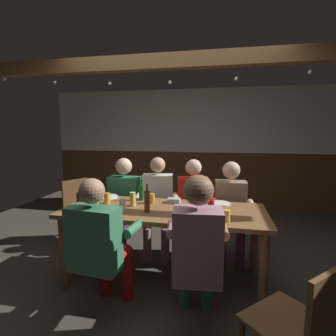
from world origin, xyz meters
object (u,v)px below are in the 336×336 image
(person_2, at_px, (193,204))
(person_5, at_px, (197,247))
(bottle_0, at_px, (211,210))
(pint_glass_2, at_px, (133,199))
(pint_glass_3, at_px, (152,198))
(person_0, at_px, (122,199))
(pint_glass_0, at_px, (86,195))
(pint_glass_4, at_px, (80,200))
(dining_table, at_px, (163,219))
(plate_1, at_px, (220,203))
(condiment_caddy, at_px, (174,201))
(pint_glass_1, at_px, (123,204))
(bottle_1, at_px, (142,192))
(pint_glass_5, at_px, (227,216))
(person_1, at_px, (157,201))
(plate_0, at_px, (107,197))
(person_3, at_px, (230,206))
(bottle_2, at_px, (147,201))
(chair_empty_near_left, at_px, (81,209))
(table_candle, at_px, (97,202))
(pint_glass_6, at_px, (107,198))
(chair_empty_near_right, at_px, (304,329))
(person_4, at_px, (99,242))

(person_2, height_order, person_5, person_5)
(bottle_0, relative_size, pint_glass_2, 1.92)
(pint_glass_3, bearing_deg, person_0, 139.50)
(pint_glass_0, height_order, pint_glass_4, pint_glass_0)
(person_2, bearing_deg, dining_table, 58.34)
(pint_glass_0, bearing_deg, plate_1, 7.35)
(condiment_caddy, distance_m, pint_glass_1, 0.59)
(person_0, xyz_separation_m, condiment_caddy, (0.76, -0.39, 0.13))
(bottle_1, relative_size, pint_glass_1, 1.91)
(condiment_caddy, distance_m, pint_glass_5, 0.75)
(person_1, distance_m, pint_glass_5, 1.23)
(pint_glass_3, bearing_deg, plate_0, 167.77)
(plate_1, distance_m, pint_glass_2, 0.95)
(person_3, relative_size, bottle_2, 4.30)
(chair_empty_near_left, distance_m, pint_glass_2, 1.29)
(condiment_caddy, bearing_deg, plate_0, 175.07)
(plate_0, height_order, pint_glass_5, pint_glass_5)
(chair_empty_near_left, bearing_deg, person_0, 109.51)
(person_0, height_order, pint_glass_0, person_0)
(bottle_0, height_order, pint_glass_4, bottle_0)
(person_5, distance_m, chair_empty_near_left, 2.25)
(table_candle, height_order, pint_glass_0, pint_glass_0)
(plate_1, distance_m, bottle_0, 0.62)
(table_candle, height_order, pint_glass_3, pint_glass_3)
(pint_glass_1, bearing_deg, person_1, 77.50)
(person_0, xyz_separation_m, person_1, (0.48, -0.00, -0.00))
(person_1, height_order, pint_glass_6, person_1)
(person_1, xyz_separation_m, chair_empty_near_left, (-1.15, 0.11, -0.20))
(chair_empty_near_left, distance_m, pint_glass_0, 0.86)
(table_candle, bearing_deg, chair_empty_near_left, 129.95)
(person_5, distance_m, chair_empty_near_right, 0.80)
(person_1, height_order, chair_empty_near_right, person_1)
(person_0, height_order, person_4, person_0)
(pint_glass_6, bearing_deg, person_2, 32.56)
(person_5, distance_m, plate_0, 1.51)
(bottle_1, distance_m, pint_glass_0, 0.63)
(chair_empty_near_right, height_order, bottle_0, bottle_0)
(dining_table, height_order, chair_empty_near_right, chair_empty_near_right)
(pint_glass_1, relative_size, pint_glass_4, 0.86)
(dining_table, xyz_separation_m, pint_glass_2, (-0.34, 0.04, 0.18))
(person_5, height_order, pint_glass_3, person_5)
(pint_glass_0, xyz_separation_m, pint_glass_5, (1.54, -0.36, -0.03))
(bottle_0, height_order, pint_glass_1, bottle_0)
(person_2, relative_size, pint_glass_4, 8.08)
(person_5, height_order, bottle_2, person_5)
(person_0, relative_size, pint_glass_4, 8.06)
(table_candle, xyz_separation_m, pint_glass_2, (0.37, 0.07, 0.03))
(pint_glass_4, bearing_deg, pint_glass_1, -4.59)
(bottle_1, xyz_separation_m, pint_glass_0, (-0.60, -0.18, -0.02))
(chair_empty_near_left, height_order, pint_glass_0, pint_glass_0)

